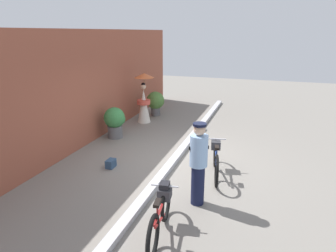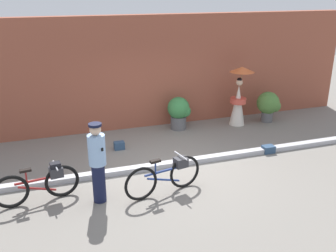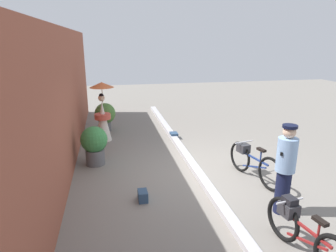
{
  "view_description": "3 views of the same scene",
  "coord_description": "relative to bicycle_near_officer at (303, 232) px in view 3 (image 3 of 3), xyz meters",
  "views": [
    {
      "loc": [
        -6.87,
        -2.15,
        3.24
      ],
      "look_at": [
        0.02,
        0.21,
        0.93
      ],
      "focal_mm": 31.81,
      "sensor_mm": 36.0,
      "label": 1
    },
    {
      "loc": [
        -2.61,
        -7.8,
        4.07
      ],
      "look_at": [
        0.03,
        0.16,
        0.98
      ],
      "focal_mm": 40.65,
      "sensor_mm": 36.0,
      "label": 2
    },
    {
      "loc": [
        -6.07,
        1.93,
        3.03
      ],
      "look_at": [
        0.56,
        0.6,
        1.06
      ],
      "focal_mm": 31.59,
      "sensor_mm": 36.0,
      "label": 3
    }
  ],
  "objects": [
    {
      "name": "backpack_on_pavement",
      "position": [
        1.99,
        2.06,
        -0.3
      ],
      "size": [
        0.27,
        0.18,
        0.21
      ],
      "color": "navy",
      "rests_on": "ground_plane"
    },
    {
      "name": "ground_plane",
      "position": [
        2.9,
        0.67,
        -0.41
      ],
      "size": [
        30.0,
        30.0,
        0.0
      ],
      "primitive_type": "plane",
      "color": "gray"
    },
    {
      "name": "building_wall",
      "position": [
        2.9,
        3.73,
        1.26
      ],
      "size": [
        14.0,
        0.4,
        3.32
      ],
      "primitive_type": "cube",
      "color": "brown",
      "rests_on": "ground_plane"
    },
    {
      "name": "person_with_parasol",
      "position": [
        5.89,
        2.83,
        0.48
      ],
      "size": [
        0.73,
        0.73,
        1.82
      ],
      "color": "silver",
      "rests_on": "ground_plane"
    },
    {
      "name": "person_officer",
      "position": [
        1.1,
        -0.36,
        0.48
      ],
      "size": [
        0.34,
        0.35,
        1.66
      ],
      "color": "#141938",
      "rests_on": "ground_plane"
    },
    {
      "name": "backpack_spare",
      "position": [
        5.63,
        0.63,
        -0.31
      ],
      "size": [
        0.3,
        0.23,
        0.19
      ],
      "color": "navy",
      "rests_on": "ground_plane"
    },
    {
      "name": "bicycle_far_side",
      "position": [
        2.47,
        -0.47,
        0.0
      ],
      "size": [
        1.73,
        0.53,
        0.81
      ],
      "color": "black",
      "rests_on": "ground_plane"
    },
    {
      "name": "bicycle_near_officer",
      "position": [
        0.0,
        0.0,
        0.0
      ],
      "size": [
        1.67,
        0.48,
        0.78
      ],
      "color": "black",
      "rests_on": "ground_plane"
    },
    {
      "name": "potted_plant_small",
      "position": [
        6.94,
        2.76,
        0.16
      ],
      "size": [
        0.73,
        0.71,
        0.97
      ],
      "color": "#59595B",
      "rests_on": "ground_plane"
    },
    {
      "name": "potted_plant_by_door",
      "position": [
        4.02,
        3.02,
        0.15
      ],
      "size": [
        0.68,
        0.66,
        0.99
      ],
      "color": "#59595B",
      "rests_on": "ground_plane"
    },
    {
      "name": "sidewalk_curb",
      "position": [
        2.9,
        0.67,
        -0.35
      ],
      "size": [
        14.0,
        0.2,
        0.12
      ],
      "primitive_type": "cube",
      "color": "#B2B2B7",
      "rests_on": "ground_plane"
    }
  ]
}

